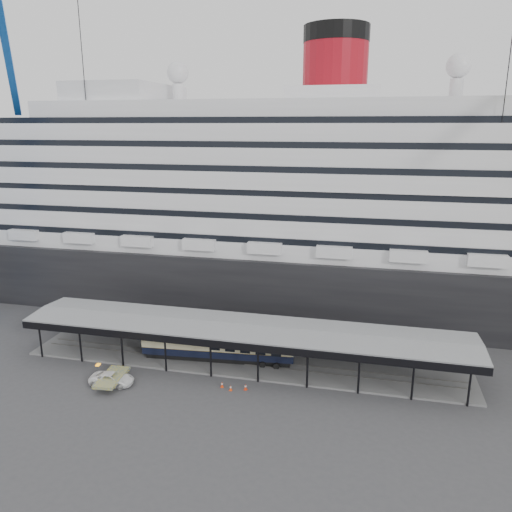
{
  "coord_description": "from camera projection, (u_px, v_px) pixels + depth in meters",
  "views": [
    {
      "loc": [
        14.7,
        -50.72,
        29.29
      ],
      "look_at": [
        1.0,
        8.0,
        13.38
      ],
      "focal_mm": 35.0,
      "sensor_mm": 36.0,
      "label": 1
    }
  ],
  "objects": [
    {
      "name": "pullman_carriage",
      "position": [
        218.0,
        344.0,
        63.29
      ],
      "size": [
        19.53,
        4.08,
        19.04
      ],
      "rotation": [
        0.0,
        0.0,
        0.08
      ],
      "color": "black",
      "rests_on": "ground"
    },
    {
      "name": "ground",
      "position": [
        232.0,
        383.0,
        58.46
      ],
      "size": [
        200.0,
        200.0,
        0.0
      ],
      "primitive_type": "plane",
      "color": "#3A3A3D",
      "rests_on": "ground"
    },
    {
      "name": "platform_canopy",
      "position": [
        243.0,
        346.0,
        62.57
      ],
      "size": [
        56.0,
        9.18,
        5.3
      ],
      "color": "slate",
      "rests_on": "ground"
    },
    {
      "name": "traffic_cone_left",
      "position": [
        222.0,
        384.0,
        57.36
      ],
      "size": [
        0.45,
        0.45,
        0.69
      ],
      "rotation": [
        0.0,
        0.0,
        0.32
      ],
      "color": "#EB3A0D",
      "rests_on": "ground"
    },
    {
      "name": "traffic_cone_right",
      "position": [
        246.0,
        387.0,
        56.8
      ],
      "size": [
        0.46,
        0.46,
        0.72
      ],
      "rotation": [
        0.0,
        0.0,
        -0.29
      ],
      "color": "red",
      "rests_on": "ground"
    },
    {
      "name": "port_truck",
      "position": [
        112.0,
        379.0,
        57.91
      ],
      "size": [
        5.27,
        2.74,
        1.42
      ],
      "primitive_type": "imported",
      "rotation": [
        0.0,
        0.0,
        1.65
      ],
      "color": "white",
      "rests_on": "ground"
    },
    {
      "name": "cruise_ship",
      "position": [
        283.0,
        192.0,
        83.91
      ],
      "size": [
        130.0,
        30.0,
        43.9
      ],
      "color": "black",
      "rests_on": "ground"
    },
    {
      "name": "traffic_cone_mid",
      "position": [
        231.0,
        388.0,
        56.67
      ],
      "size": [
        0.38,
        0.38,
        0.66
      ],
      "rotation": [
        0.0,
        0.0,
        -0.15
      ],
      "color": "#EC400D",
      "rests_on": "ground"
    }
  ]
}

